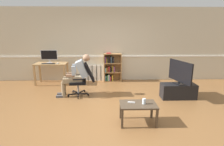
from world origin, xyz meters
The scene contains 15 objects.
ground_plane centered at (0.00, 0.00, 0.00)m, with size 18.00×18.00×0.00m, color brown.
back_wall centered at (0.00, 2.65, 1.35)m, with size 12.00×0.13×2.70m.
computer_desk centered at (-1.97, 2.15, 0.63)m, with size 1.10×0.57×0.76m.
imac_monitor centered at (-2.04, 2.23, 1.02)m, with size 0.60×0.14×0.45m.
keyboard centered at (-2.01, 2.01, 0.77)m, with size 0.44×0.12×0.02m, color black.
computer_mouse centered at (-1.71, 2.03, 0.77)m, with size 0.06×0.10×0.03m, color white.
bookshelf centered at (0.17, 2.44, 0.51)m, with size 0.66×0.29×1.08m.
radiator centered at (-0.56, 2.54, 0.30)m, with size 0.95×0.08×0.60m.
office_chair centered at (-0.69, 0.97, 0.52)m, with size 0.81×0.63×0.97m.
person_seated centered at (-0.87, 0.95, 0.65)m, with size 1.01×0.42×1.22m.
tv_stand centered at (2.02, 0.66, 0.21)m, with size 0.95×0.38×0.42m.
tv_screen centered at (2.02, 0.66, 0.76)m, with size 0.28×0.94×0.65m.
coffee_table centered at (0.65, -0.68, 0.36)m, with size 0.74×0.47×0.43m.
drinking_glass centered at (0.76, -0.69, 0.48)m, with size 0.07×0.07×0.11m, color silver.
spare_remote centered at (0.51, -0.63, 0.43)m, with size 0.04×0.15×0.02m, color white.
Camera 1 is at (0.03, -3.99, 1.88)m, focal length 28.14 mm.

